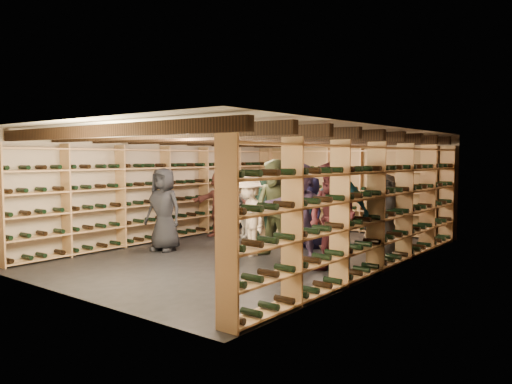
{
  "coord_description": "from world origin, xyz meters",
  "views": [
    {
      "loc": [
        6.05,
        -7.72,
        1.89
      ],
      "look_at": [
        -0.11,
        0.2,
        1.19
      ],
      "focal_mm": 35.0,
      "sensor_mm": 36.0,
      "label": 1
    }
  ],
  "objects_px": {
    "person_3": "(250,216)",
    "person_10": "(262,210)",
    "crate_stack_right": "(271,230)",
    "person_0": "(164,210)",
    "crate_stack_left": "(255,226)",
    "person_4": "(338,213)",
    "person_12": "(385,215)",
    "person_11": "(300,212)",
    "person_6": "(311,212)",
    "person_1": "(230,214)",
    "person_7": "(285,207)",
    "crate_loose": "(378,236)",
    "person_9": "(242,206)",
    "person_8": "(333,219)",
    "person_2": "(276,209)",
    "person_5": "(220,204)"
  },
  "relations": [
    {
      "from": "person_3",
      "to": "person_10",
      "type": "height_order",
      "value": "person_3"
    },
    {
      "from": "crate_stack_right",
      "to": "person_3",
      "type": "height_order",
      "value": "person_3"
    },
    {
      "from": "person_0",
      "to": "person_10",
      "type": "relative_size",
      "value": 1.13
    },
    {
      "from": "crate_stack_left",
      "to": "person_4",
      "type": "height_order",
      "value": "person_4"
    },
    {
      "from": "person_12",
      "to": "person_11",
      "type": "bearing_deg",
      "value": -139.23
    },
    {
      "from": "person_3",
      "to": "crate_stack_right",
      "type": "bearing_deg",
      "value": 133.86
    },
    {
      "from": "person_6",
      "to": "person_12",
      "type": "bearing_deg",
      "value": 28.58
    },
    {
      "from": "person_4",
      "to": "person_6",
      "type": "distance_m",
      "value": 1.96
    },
    {
      "from": "person_3",
      "to": "person_6",
      "type": "bearing_deg",
      "value": 92.53
    },
    {
      "from": "person_1",
      "to": "person_6",
      "type": "bearing_deg",
      "value": 25.05
    },
    {
      "from": "person_10",
      "to": "person_12",
      "type": "bearing_deg",
      "value": -14.22
    },
    {
      "from": "person_3",
      "to": "person_6",
      "type": "height_order",
      "value": "person_3"
    },
    {
      "from": "crate_stack_left",
      "to": "person_11",
      "type": "height_order",
      "value": "person_11"
    },
    {
      "from": "person_4",
      "to": "person_7",
      "type": "height_order",
      "value": "person_4"
    },
    {
      "from": "crate_loose",
      "to": "person_9",
      "type": "relative_size",
      "value": 0.33
    },
    {
      "from": "crate_loose",
      "to": "person_7",
      "type": "bearing_deg",
      "value": -121.25
    },
    {
      "from": "person_9",
      "to": "person_10",
      "type": "distance_m",
      "value": 0.89
    },
    {
      "from": "person_9",
      "to": "person_6",
      "type": "bearing_deg",
      "value": 18.63
    },
    {
      "from": "person_0",
      "to": "person_11",
      "type": "bearing_deg",
      "value": 5.37
    },
    {
      "from": "crate_stack_right",
      "to": "person_12",
      "type": "height_order",
      "value": "person_12"
    },
    {
      "from": "crate_stack_left",
      "to": "person_8",
      "type": "height_order",
      "value": "person_8"
    },
    {
      "from": "person_6",
      "to": "person_8",
      "type": "xyz_separation_m",
      "value": [
        1.57,
        -1.89,
        0.16
      ]
    },
    {
      "from": "person_9",
      "to": "person_2",
      "type": "bearing_deg",
      "value": -12.37
    },
    {
      "from": "crate_stack_right",
      "to": "person_6",
      "type": "relative_size",
      "value": 0.39
    },
    {
      "from": "person_0",
      "to": "person_3",
      "type": "xyz_separation_m",
      "value": [
        1.67,
        0.69,
        -0.07
      ]
    },
    {
      "from": "person_3",
      "to": "person_5",
      "type": "xyz_separation_m",
      "value": [
        -1.99,
        1.36,
        0.02
      ]
    },
    {
      "from": "person_2",
      "to": "person_3",
      "type": "relative_size",
      "value": 1.21
    },
    {
      "from": "person_11",
      "to": "person_3",
      "type": "bearing_deg",
      "value": 165.24
    },
    {
      "from": "person_2",
      "to": "person_3",
      "type": "height_order",
      "value": "person_2"
    },
    {
      "from": "person_0",
      "to": "person_12",
      "type": "height_order",
      "value": "person_0"
    },
    {
      "from": "crate_stack_right",
      "to": "person_7",
      "type": "height_order",
      "value": "person_7"
    },
    {
      "from": "crate_stack_right",
      "to": "crate_loose",
      "type": "relative_size",
      "value": 1.17
    },
    {
      "from": "crate_stack_left",
      "to": "person_3",
      "type": "relative_size",
      "value": 0.34
    },
    {
      "from": "crate_loose",
      "to": "person_4",
      "type": "relative_size",
      "value": 0.27
    },
    {
      "from": "person_1",
      "to": "person_7",
      "type": "xyz_separation_m",
      "value": [
        0.59,
        1.09,
        0.1
      ]
    },
    {
      "from": "person_10",
      "to": "person_11",
      "type": "xyz_separation_m",
      "value": [
        1.74,
        -1.15,
        0.16
      ]
    },
    {
      "from": "crate_stack_right",
      "to": "person_4",
      "type": "bearing_deg",
      "value": -31.35
    },
    {
      "from": "person_6",
      "to": "person_7",
      "type": "relative_size",
      "value": 0.89
    },
    {
      "from": "crate_stack_right",
      "to": "person_9",
      "type": "distance_m",
      "value": 0.99
    },
    {
      "from": "person_0",
      "to": "person_2",
      "type": "bearing_deg",
      "value": 9.72
    },
    {
      "from": "person_5",
      "to": "person_10",
      "type": "distance_m",
      "value": 1.34
    },
    {
      "from": "crate_stack_right",
      "to": "person_11",
      "type": "height_order",
      "value": "person_11"
    },
    {
      "from": "person_4",
      "to": "person_0",
      "type": "bearing_deg",
      "value": -168.27
    },
    {
      "from": "person_4",
      "to": "person_12",
      "type": "distance_m",
      "value": 1.55
    },
    {
      "from": "person_6",
      "to": "person_9",
      "type": "bearing_deg",
      "value": -162.0
    },
    {
      "from": "person_3",
      "to": "person_4",
      "type": "distance_m",
      "value": 1.9
    },
    {
      "from": "person_0",
      "to": "person_7",
      "type": "bearing_deg",
      "value": 38.67
    },
    {
      "from": "person_1",
      "to": "person_10",
      "type": "xyz_separation_m",
      "value": [
        -0.05,
        1.11,
        -0.01
      ]
    },
    {
      "from": "person_6",
      "to": "person_5",
      "type": "bearing_deg",
      "value": -156.19
    },
    {
      "from": "person_9",
      "to": "crate_loose",
      "type": "bearing_deg",
      "value": 55.05
    }
  ]
}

